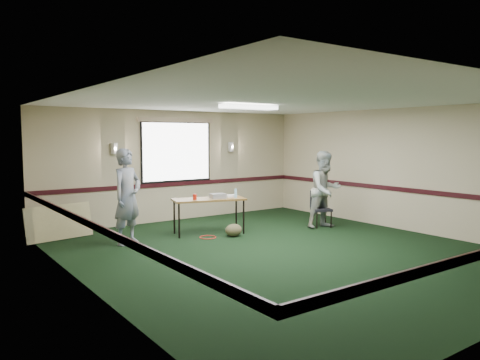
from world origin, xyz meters
TOP-DOWN VIEW (x-y plane):
  - ground at (0.00, 0.00)m, footprint 8.00×8.00m
  - room_shell at (0.00, 2.12)m, footprint 8.00×8.02m
  - folding_table at (-0.24, 2.10)m, footprint 1.63×1.01m
  - projector at (-0.08, 2.00)m, footprint 0.35×0.31m
  - game_console at (0.27, 2.00)m, footprint 0.24×0.22m
  - red_cup at (-0.59, 2.09)m, footprint 0.08×0.08m
  - water_bottle at (0.28, 1.85)m, footprint 0.06×0.06m
  - duffel_bag at (0.02, 1.55)m, footprint 0.43×0.36m
  - cable_coil at (-0.48, 1.77)m, footprint 0.46×0.46m
  - folded_table at (-3.00, 3.37)m, footprint 1.38×0.45m
  - conference_chair at (2.28, 1.30)m, footprint 0.54×0.55m
  - person_left at (-2.02, 2.20)m, footprint 0.80×0.69m
  - person_right at (2.26, 1.13)m, footprint 0.91×0.74m

SIDE VIEW (x-z plane):
  - ground at x=0.00m, z-range 0.00..0.00m
  - cable_coil at x=-0.48m, z-range 0.00..0.02m
  - duffel_bag at x=0.02m, z-range 0.00..0.26m
  - folded_table at x=-3.00m, z-range 0.00..0.70m
  - conference_chair at x=2.28m, z-range 0.07..0.90m
  - folding_table at x=-0.24m, z-range 0.32..1.08m
  - game_console at x=0.27m, z-range 0.76..0.81m
  - projector at x=-0.08m, z-range 0.76..0.86m
  - red_cup at x=-0.59m, z-range 0.76..0.88m
  - water_bottle at x=0.28m, z-range 0.76..0.95m
  - person_right at x=2.26m, z-range 0.00..1.74m
  - person_left at x=-2.02m, z-range 0.00..1.84m
  - room_shell at x=0.00m, z-range -2.42..5.58m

